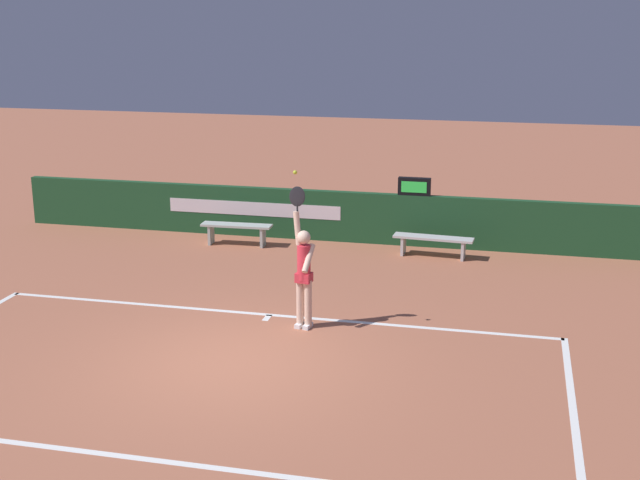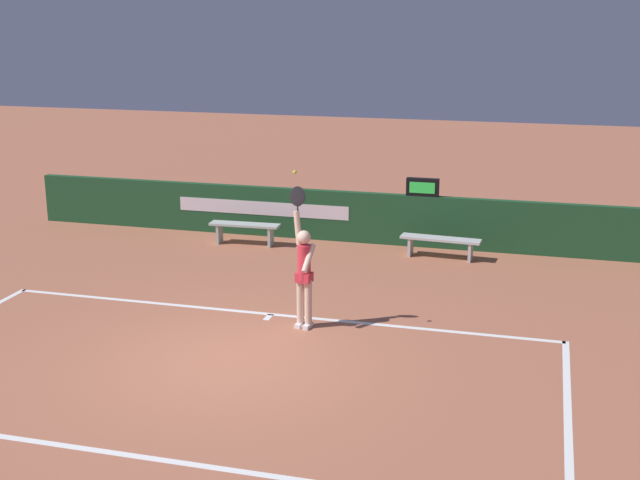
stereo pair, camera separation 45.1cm
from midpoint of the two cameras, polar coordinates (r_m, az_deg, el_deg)
The scene contains 8 objects.
ground_plane at distance 13.07m, azimuth -7.10°, elevation -8.20°, with size 60.00×60.00×0.00m, color #A86045.
court_lines at distance 12.73m, azimuth -7.72°, elevation -8.89°, with size 10.13×5.19×0.00m.
back_wall at distance 19.48m, azimuth 0.14°, elevation 1.64°, with size 15.30×0.19×1.17m.
speed_display at distance 18.98m, azimuth 5.72°, elevation 3.62°, with size 0.73×0.17×0.40m.
tennis_player at distance 14.01m, azimuth -2.04°, elevation -2.07°, with size 0.46×0.42×2.45m.
tennis_ball at distance 13.33m, azimuth -2.67°, elevation 4.59°, with size 0.07×0.07×0.07m.
courtside_bench_near at distance 19.25m, azimuth -6.33°, elevation 0.74°, with size 1.63×0.42×0.49m.
courtside_bench_far at distance 18.35m, azimuth 6.97°, elevation -0.08°, with size 1.75×0.49×0.46m.
Camera 1 is at (4.05, -11.27, 5.19)m, focal length 47.31 mm.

